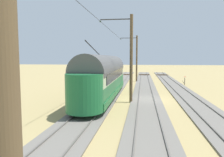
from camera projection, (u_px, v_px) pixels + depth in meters
The scene contains 9 objects.
ground_plane at pixel (146, 100), 20.94m from camera, with size 220.00×220.00×0.00m, color #9E8956.
track_streetcar_siding at pixel (191, 100), 20.66m from camera, with size 2.80×80.00×0.18m.
track_adjacent_siding at pixel (146, 99), 21.24m from camera, with size 2.80×80.00×0.18m.
track_third_siding at pixel (104, 98), 21.83m from camera, with size 2.80×80.00×0.18m.
vintage_streetcar at pixel (104, 76), 21.56m from camera, with size 2.65×17.09×5.04m.
catenary_pole_foreground at pixel (136, 58), 37.22m from camera, with size 3.01×0.28×7.83m.
catenary_pole_mid_near at pixel (130, 57), 19.37m from camera, with size 3.01×0.28×7.83m.
overhead_wire_run at pixel (103, 23), 20.20m from camera, with size 2.81×40.20×0.18m.
switch_stand at pixel (185, 80), 32.66m from camera, with size 0.50×0.30×1.24m.
Camera 1 is at (0.39, 20.92, 4.00)m, focal length 34.89 mm.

